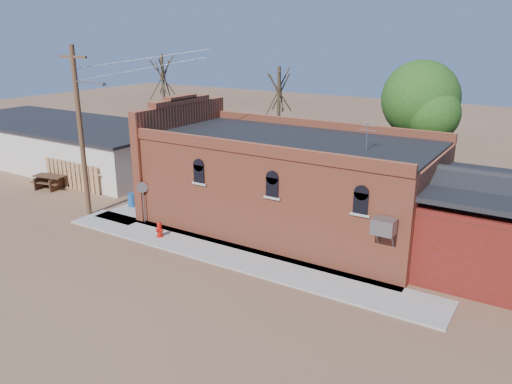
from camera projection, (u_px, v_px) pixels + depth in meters
The scene contains 15 objects.
ground at pixel (192, 256), 22.35m from camera, with size 120.00×120.00×0.00m, color brown.
sidewalk_south at pixel (231, 255), 22.31m from camera, with size 19.00×2.20×0.08m, color #9E9991.
sidewalk_west at pixel (174, 196), 30.38m from camera, with size 2.60×10.00×0.08m, color #9E9991.
brick_bar at pixel (284, 182), 25.24m from camera, with size 16.40×7.97×6.30m.
red_shed at pixel (496, 220), 20.27m from camera, with size 5.40×6.40×4.30m.
storage_building at pixel (63, 142), 37.96m from camera, with size 20.40×8.40×3.17m.
wood_fence at pixel (72, 176), 31.64m from camera, with size 5.20×0.10×1.80m, color #9D7546, non-canonical shape.
utility_pole at pixel (81, 129), 26.01m from camera, with size 3.12×0.26×9.00m.
tree_bare_near at pixel (279, 90), 32.56m from camera, with size 2.80×2.80×7.65m.
tree_bare_far at pixel (163, 76), 38.82m from camera, with size 2.80×2.80×8.16m.
tree_leafy at pixel (420, 99), 28.40m from camera, with size 4.40×4.40×8.15m.
fire_hydrant at pixel (160, 229), 24.15m from camera, with size 0.42×0.38×0.75m.
stop_sign at pixel (143, 191), 25.60m from camera, with size 0.45×0.48×2.21m.
trash_barrel at pixel (132, 200), 28.44m from camera, with size 0.48×0.48×0.74m, color #1C4C8D.
picnic_table at pixel (50, 180), 31.95m from camera, with size 2.35×1.96×0.86m.
Camera 1 is at (13.32, -15.77, 9.50)m, focal length 35.00 mm.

